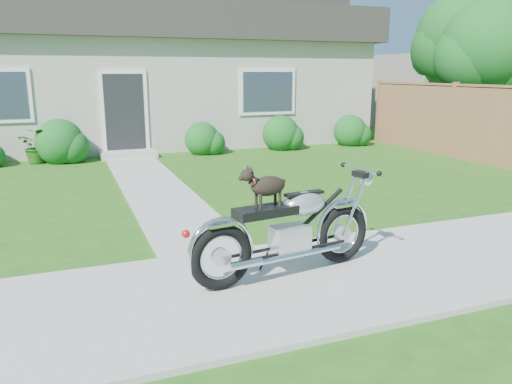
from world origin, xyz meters
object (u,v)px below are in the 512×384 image
at_px(potted_plant_left, 37,146).
at_px(tree_near, 493,51).
at_px(tree_far, 466,43).
at_px(motorcycle_with_dog, 289,228).
at_px(potted_plant_right, 201,138).
at_px(house, 159,72).
at_px(fence, 453,120).

bearing_deg(potted_plant_left, tree_near, -5.05).
bearing_deg(tree_far, motorcycle_with_dog, -139.22).
distance_m(tree_near, potted_plant_left, 13.00).
distance_m(tree_near, motorcycle_with_dog, 12.57).
bearing_deg(tree_far, potted_plant_right, -173.27).
distance_m(house, tree_near, 10.21).
xyz_separation_m(house, tree_far, (10.22, -2.29, 0.97)).
bearing_deg(house, motorcycle_with_dog, -94.28).
bearing_deg(tree_far, fence, -134.68).
relative_size(fence, tree_far, 1.36).
distance_m(potted_plant_left, potted_plant_right, 4.03).
relative_size(tree_near, motorcycle_with_dog, 1.93).
xyz_separation_m(potted_plant_right, motorcycle_with_dog, (-1.29, -8.42, 0.13)).
height_order(house, motorcycle_with_dog, house).
height_order(potted_plant_right, motorcycle_with_dog, motorcycle_with_dog).
distance_m(tree_far, potted_plant_left, 14.15).
xyz_separation_m(house, tree_near, (9.12, -4.57, 0.59)).
bearing_deg(potted_plant_right, potted_plant_left, 180.00).
bearing_deg(motorcycle_with_dog, tree_near, 27.95).
xyz_separation_m(fence, potted_plant_right, (-5.90, 2.80, -0.51)).
bearing_deg(potted_plant_right, tree_far, 6.73).
bearing_deg(fence, motorcycle_with_dog, -141.99).
bearing_deg(tree_near, motorcycle_with_dog, -143.91).
bearing_deg(fence, tree_far, 45.32).
height_order(house, potted_plant_right, house).
relative_size(tree_far, motorcycle_with_dog, 2.20).
relative_size(fence, motorcycle_with_dog, 2.99).
bearing_deg(potted_plant_right, motorcycle_with_dog, -98.72).
xyz_separation_m(tree_near, motorcycle_with_dog, (-10.00, -7.29, -2.18)).
distance_m(house, fence, 8.96).
bearing_deg(tree_near, fence, -149.26).
bearing_deg(tree_far, potted_plant_left, -175.22).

